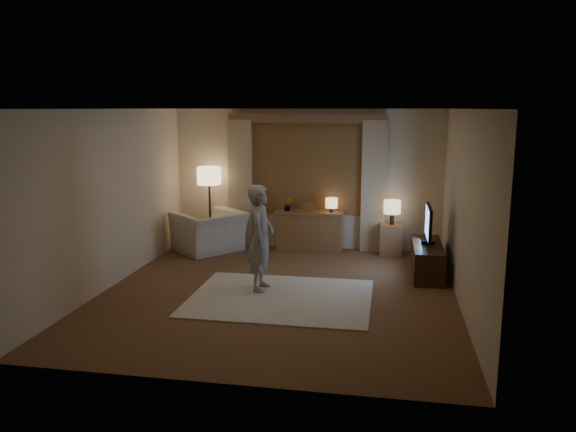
% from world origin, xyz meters
% --- Properties ---
extents(room, '(5.04, 5.54, 2.64)m').
position_xyz_m(room, '(0.00, 0.50, 1.33)').
color(room, brown).
rests_on(room, ground).
extents(rug, '(2.50, 2.00, 0.02)m').
position_xyz_m(rug, '(0.08, -0.23, 0.01)').
color(rug, beige).
rests_on(rug, floor).
extents(sideboard, '(1.20, 0.40, 0.70)m').
position_xyz_m(sideboard, '(0.10, 2.50, 0.35)').
color(sideboard, brown).
rests_on(sideboard, floor).
extents(picture_frame, '(0.16, 0.02, 0.20)m').
position_xyz_m(picture_frame, '(0.10, 2.50, 0.80)').
color(picture_frame, brown).
rests_on(picture_frame, sideboard).
extents(plant, '(0.17, 0.13, 0.30)m').
position_xyz_m(plant, '(-0.30, 2.50, 0.85)').
color(plant, '#999999').
rests_on(plant, sideboard).
extents(table_lamp_sideboard, '(0.22, 0.22, 0.30)m').
position_xyz_m(table_lamp_sideboard, '(0.50, 2.50, 0.90)').
color(table_lamp_sideboard, black).
rests_on(table_lamp_sideboard, sideboard).
extents(floor_lamp, '(0.45, 0.45, 1.53)m').
position_xyz_m(floor_lamp, '(-1.79, 2.44, 1.28)').
color(floor_lamp, black).
rests_on(floor_lamp, floor).
extents(armchair, '(1.50, 1.52, 0.74)m').
position_xyz_m(armchair, '(-1.70, 2.09, 0.37)').
color(armchair, beige).
rests_on(armchair, floor).
extents(side_table, '(0.40, 0.40, 0.56)m').
position_xyz_m(side_table, '(1.59, 2.45, 0.28)').
color(side_table, brown).
rests_on(side_table, floor).
extents(table_lamp_side, '(0.30, 0.30, 0.44)m').
position_xyz_m(table_lamp_side, '(1.59, 2.45, 0.87)').
color(table_lamp_side, black).
rests_on(table_lamp_side, side_table).
extents(tv_stand, '(0.45, 1.40, 0.50)m').
position_xyz_m(tv_stand, '(2.15, 1.30, 0.25)').
color(tv_stand, black).
rests_on(tv_stand, floor).
extents(tv, '(0.21, 0.84, 0.61)m').
position_xyz_m(tv, '(2.15, 1.30, 0.84)').
color(tv, black).
rests_on(tv, tv_stand).
extents(person, '(0.37, 0.56, 1.53)m').
position_xyz_m(person, '(-0.27, 0.07, 0.78)').
color(person, '#9F9A93').
rests_on(person, rug).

